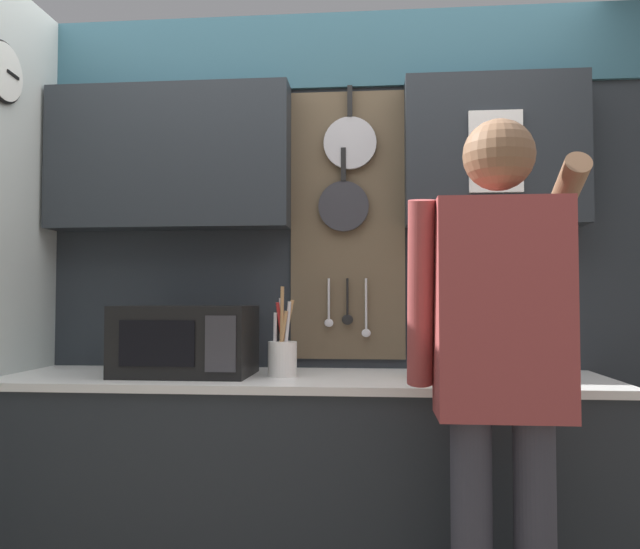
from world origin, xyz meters
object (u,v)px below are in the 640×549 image
Objects in this scene: microwave at (186,340)px; knife_block at (432,353)px; utensil_crock at (282,354)px; person at (500,354)px.

microwave is 0.96m from knife_block.
knife_block is 0.58m from utensil_crock.
person reaches higher than microwave.
utensil_crock reaches higher than knife_block.
microwave reaches higher than knife_block.
utensil_crock reaches higher than microwave.
utensil_crock is 0.20× the size of person.
utensil_crock is at bearing 179.89° from knife_block.
person is at bearing -35.72° from utensil_crock.
person reaches higher than knife_block.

